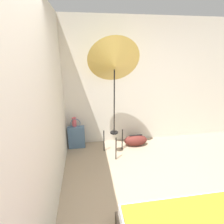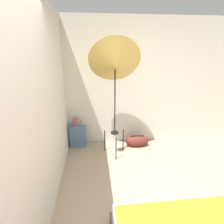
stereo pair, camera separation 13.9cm
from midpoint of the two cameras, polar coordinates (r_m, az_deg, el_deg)
wall_back at (r=3.71m, az=2.85°, el=9.11°), size 8.00×0.05×2.60m
wall_side_left at (r=2.34m, az=-21.56°, el=1.47°), size 0.05×8.00×2.60m
photo_umbrella at (r=3.07m, az=-0.55°, el=15.36°), size 0.91×0.66×2.19m
tote_bag at (r=3.80m, az=-12.55°, el=-7.94°), size 0.34×0.12×0.66m
duffel_bag at (r=3.87m, az=6.70°, el=-9.17°), size 0.51×0.24×0.25m
paper_roll at (r=3.80m, az=-13.01°, el=-6.52°), size 0.09×0.09×0.67m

